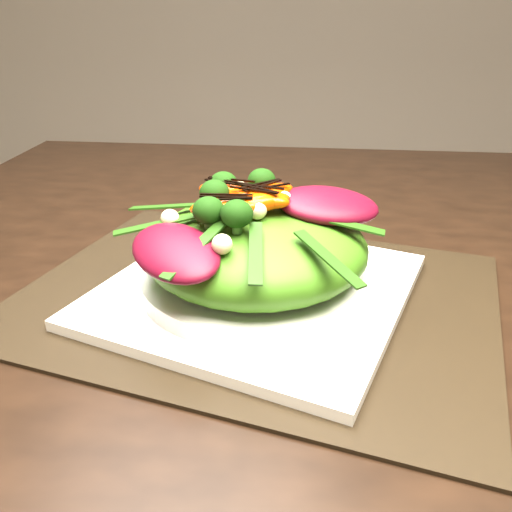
# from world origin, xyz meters

# --- Properties ---
(dining_table) EXTENTS (1.60, 0.90, 0.75)m
(dining_table) POSITION_xyz_m (0.00, 0.00, 0.73)
(dining_table) COLOR black
(dining_table) RESTS_ON floor
(placemat) EXTENTS (0.53, 0.45, 0.00)m
(placemat) POSITION_xyz_m (-0.28, -0.17, 0.75)
(placemat) COLOR black
(placemat) RESTS_ON dining_table
(plate_base) EXTENTS (0.36, 0.36, 0.01)m
(plate_base) POSITION_xyz_m (-0.28, -0.17, 0.76)
(plate_base) COLOR white
(plate_base) RESTS_ON placemat
(salad_bowl) EXTENTS (0.28, 0.28, 0.02)m
(salad_bowl) POSITION_xyz_m (-0.28, -0.17, 0.77)
(salad_bowl) COLOR white
(salad_bowl) RESTS_ON plate_base
(lettuce_mound) EXTENTS (0.24, 0.24, 0.07)m
(lettuce_mound) POSITION_xyz_m (-0.28, -0.17, 0.81)
(lettuce_mound) COLOR #3D6F14
(lettuce_mound) RESTS_ON salad_bowl
(radicchio_leaf) EXTENTS (0.11, 0.08, 0.02)m
(radicchio_leaf) POSITION_xyz_m (-0.22, -0.15, 0.85)
(radicchio_leaf) COLOR #4A0716
(radicchio_leaf) RESTS_ON lettuce_mound
(orange_segment) EXTENTS (0.07, 0.03, 0.02)m
(orange_segment) POSITION_xyz_m (-0.28, -0.15, 0.85)
(orange_segment) COLOR #DE3903
(orange_segment) RESTS_ON lettuce_mound
(broccoli_floret) EXTENTS (0.05, 0.05, 0.04)m
(broccoli_floret) POSITION_xyz_m (-0.33, -0.13, 0.86)
(broccoli_floret) COLOR black
(broccoli_floret) RESTS_ON lettuce_mound
(macadamia_nut) EXTENTS (0.02, 0.02, 0.02)m
(macadamia_nut) POSITION_xyz_m (-0.26, -0.20, 0.85)
(macadamia_nut) COLOR #FFE3B3
(macadamia_nut) RESTS_ON lettuce_mound
(balsamic_drizzle) EXTENTS (0.04, 0.01, 0.00)m
(balsamic_drizzle) POSITION_xyz_m (-0.28, -0.15, 0.86)
(balsamic_drizzle) COLOR black
(balsamic_drizzle) RESTS_ON orange_segment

